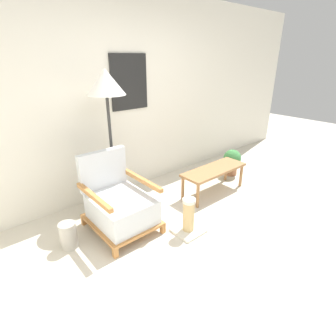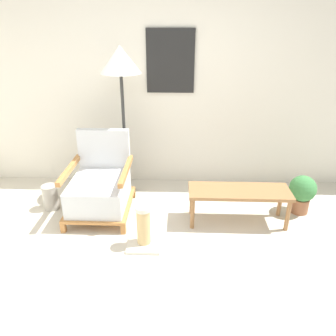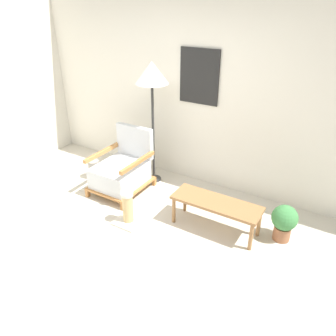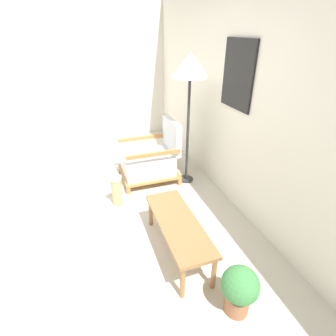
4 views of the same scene
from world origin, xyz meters
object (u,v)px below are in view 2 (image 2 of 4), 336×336
object	(u,v)px
potted_plant	(302,192)
armchair	(100,187)
floor_lamp	(120,65)
coffee_table	(239,194)
vase	(51,197)
scratching_post	(144,230)

from	to	relation	value
potted_plant	armchair	bearing A→B (deg)	-177.96
floor_lamp	potted_plant	world-z (taller)	floor_lamp
armchair	floor_lamp	xyz separation A→B (m)	(0.22, 0.48, 1.24)
floor_lamp	coffee_table	world-z (taller)	floor_lamp
vase	scratching_post	world-z (taller)	scratching_post
floor_lamp	armchair	bearing A→B (deg)	-114.59
armchair	coffee_table	distance (m)	1.50
potted_plant	scratching_post	distance (m)	1.82
floor_lamp	potted_plant	xyz separation A→B (m)	(2.02, -0.40, -1.30)
armchair	potted_plant	xyz separation A→B (m)	(2.23, 0.08, -0.06)
coffee_table	scratching_post	world-z (taller)	scratching_post
coffee_table	vase	world-z (taller)	coffee_table
floor_lamp	coffee_table	distance (m)	1.87
coffee_table	scratching_post	bearing A→B (deg)	-155.14
coffee_table	potted_plant	xyz separation A→B (m)	(0.74, 0.22, -0.08)
vase	scratching_post	distance (m)	1.30
coffee_table	vase	bearing A→B (deg)	174.86
coffee_table	potted_plant	distance (m)	0.77
vase	potted_plant	bearing A→B (deg)	0.66
armchair	coffee_table	xyz separation A→B (m)	(1.50, -0.14, 0.02)
coffee_table	vase	size ratio (longest dim) A/B	3.63
potted_plant	coffee_table	bearing A→B (deg)	-163.30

